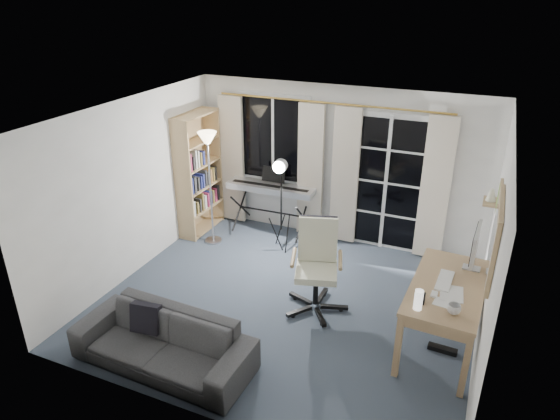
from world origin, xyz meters
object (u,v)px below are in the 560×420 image
object	(u,v)px
bookshelf	(197,177)
torchiere_lamp	(208,155)
mug	(454,308)
desk	(447,293)
studio_light	(280,177)
sofa	(162,335)
monitor	(475,245)
keyboard_piano	(271,189)
office_chair	(317,257)

from	to	relation	value
bookshelf	torchiere_lamp	bearing A→B (deg)	-34.21
mug	bookshelf	bearing A→B (deg)	154.68
desk	mug	world-z (taller)	mug
studio_light	sofa	world-z (taller)	studio_light
mug	monitor	bearing A→B (deg)	84.21
torchiere_lamp	monitor	xyz separation A→B (m)	(3.77, -0.69, -0.34)
torchiere_lamp	keyboard_piano	world-z (taller)	torchiere_lamp
keyboard_piano	office_chair	xyz separation A→B (m)	(1.32, -1.56, -0.10)
mug	sofa	size ratio (longest dim) A/B	0.07
office_chair	monitor	bearing A→B (deg)	-9.09
studio_light	desk	world-z (taller)	studio_light
monitor	sofa	bearing A→B (deg)	-143.12
sofa	keyboard_piano	bearing A→B (deg)	95.69
torchiere_lamp	desk	distance (m)	3.83
studio_light	desk	xyz separation A→B (m)	(2.50, -1.30, -0.50)
keyboard_piano	office_chair	size ratio (longest dim) A/B	1.24
office_chair	sofa	distance (m)	2.03
office_chair	mug	xyz separation A→B (m)	(1.64, -0.71, 0.18)
keyboard_piano	desk	world-z (taller)	keyboard_piano
mug	sofa	bearing A→B (deg)	-160.42
bookshelf	sofa	xyz separation A→B (m)	(1.36, -2.92, -0.54)
office_chair	keyboard_piano	bearing A→B (deg)	113.13
mug	keyboard_piano	bearing A→B (deg)	142.53
desk	sofa	bearing A→B (deg)	-148.09
torchiere_lamp	mug	distance (m)	4.07
keyboard_piano	studio_light	xyz separation A→B (m)	(0.36, -0.47, 0.41)
torchiere_lamp	mug	bearing A→B (deg)	-24.07
bookshelf	monitor	world-z (taller)	bookshelf
keyboard_piano	desk	distance (m)	3.36
studio_light	monitor	world-z (taller)	studio_light
bookshelf	mug	size ratio (longest dim) A/B	15.00
keyboard_piano	mug	xyz separation A→B (m)	(2.96, -2.27, 0.08)
keyboard_piano	desk	xyz separation A→B (m)	(2.86, -1.77, -0.08)
desk	sofa	world-z (taller)	desk
office_chair	sofa	world-z (taller)	office_chair
keyboard_piano	sofa	size ratio (longest dim) A/B	0.73
torchiere_lamp	monitor	bearing A→B (deg)	-10.39
mug	torchiere_lamp	bearing A→B (deg)	155.93
keyboard_piano	desk	bearing A→B (deg)	-33.30
bookshelf	sofa	bearing A→B (deg)	-64.19
bookshelf	mug	distance (m)	4.54
studio_light	desk	bearing A→B (deg)	-31.75
keyboard_piano	office_chair	distance (m)	2.05
monitor	keyboard_piano	bearing A→B (deg)	159.40
bookshelf	office_chair	distance (m)	2.77
bookshelf	desk	distance (m)	4.26
monitor	desk	bearing A→B (deg)	-110.82
bookshelf	torchiere_lamp	xyz separation A→B (m)	(0.43, -0.30, 0.50)
office_chair	sofa	xyz separation A→B (m)	(-1.10, -1.68, -0.30)
torchiere_lamp	office_chair	size ratio (longest dim) A/B	1.55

